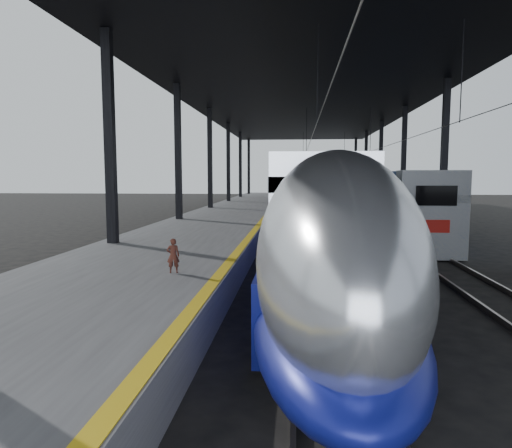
# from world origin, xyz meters

# --- Properties ---
(ground) EXTENTS (160.00, 160.00, 0.00)m
(ground) POSITION_xyz_m (0.00, 0.00, 0.00)
(ground) COLOR black
(ground) RESTS_ON ground
(platform) EXTENTS (6.00, 80.00, 1.00)m
(platform) POSITION_xyz_m (-3.50, 20.00, 0.50)
(platform) COLOR #4C4C4F
(platform) RESTS_ON ground
(yellow_strip) EXTENTS (0.30, 80.00, 0.01)m
(yellow_strip) POSITION_xyz_m (-0.70, 20.00, 1.00)
(yellow_strip) COLOR gold
(yellow_strip) RESTS_ON platform
(rails) EXTENTS (6.52, 80.00, 0.16)m
(rails) POSITION_xyz_m (4.50, 20.00, 0.08)
(rails) COLOR slate
(rails) RESTS_ON ground
(canopy) EXTENTS (18.00, 75.00, 9.47)m
(canopy) POSITION_xyz_m (1.90, 20.00, 9.12)
(canopy) COLOR black
(canopy) RESTS_ON ground
(tgv_train) EXTENTS (2.91, 65.20, 4.18)m
(tgv_train) POSITION_xyz_m (2.00, 23.93, 1.95)
(tgv_train) COLOR silver
(tgv_train) RESTS_ON ground
(second_train) EXTENTS (2.77, 56.05, 3.82)m
(second_train) POSITION_xyz_m (7.00, 34.67, 1.93)
(second_train) COLOR navy
(second_train) RESTS_ON ground
(child) EXTENTS (0.39, 0.30, 0.93)m
(child) POSITION_xyz_m (-1.96, -0.26, 1.46)
(child) COLOR #4D2319
(child) RESTS_ON platform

